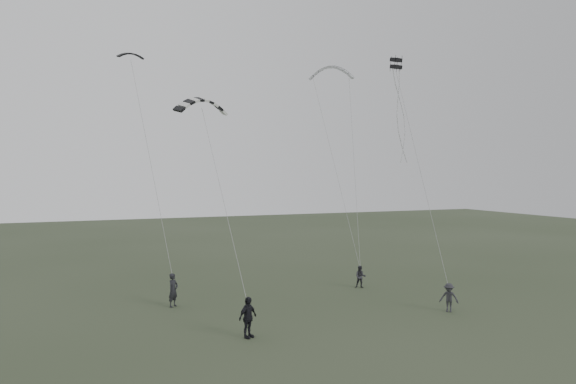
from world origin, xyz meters
name	(u,v)px	position (x,y,z in m)	size (l,w,h in m)	color
ground	(305,321)	(0.00, 0.00, 0.00)	(140.00, 140.00, 0.00)	#2F3B25
flyer_left	(173,290)	(-5.78, 5.84, 0.98)	(0.72, 0.47, 1.96)	black
flyer_right	(360,277)	(7.03, 6.30, 0.75)	(0.73, 0.57, 1.51)	#28282E
flyer_center	(248,317)	(-3.73, -1.70, 0.98)	(1.15, 0.48, 1.96)	black
flyer_far	(449,298)	(8.31, -1.35, 0.81)	(1.04, 0.60, 1.62)	#28282C
kite_dark_small	(131,54)	(-7.28, 12.07, 15.78)	(1.72, 0.51, 0.54)	black
kite_pale_large	(331,67)	(8.09, 12.84, 16.12)	(3.53, 0.80, 1.49)	#A2A4A6
kite_striped	(202,100)	(-3.89, 6.39, 12.22)	(3.29, 0.82, 1.27)	black
kite_box	(396,63)	(8.15, 3.85, 14.82)	(0.56, 0.56, 0.68)	black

